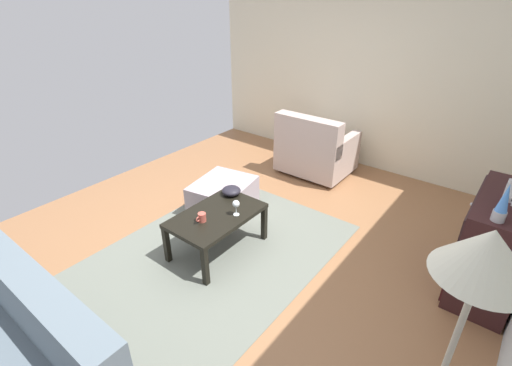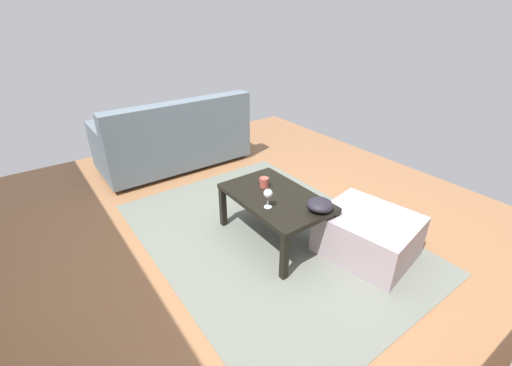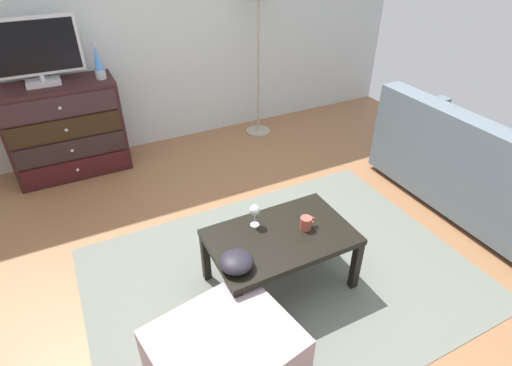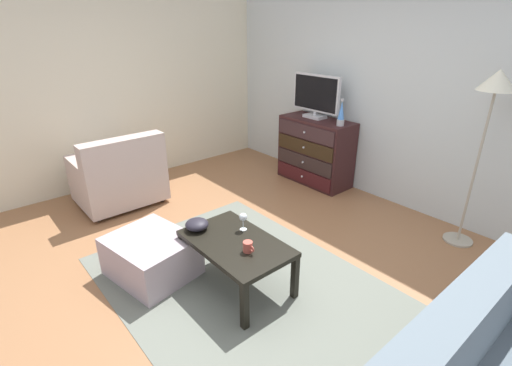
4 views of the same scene
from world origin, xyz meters
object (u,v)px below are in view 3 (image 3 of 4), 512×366
object	(u,v)px
tv	(34,50)
coffee_table	(281,241)
ottoman	(225,357)
mug	(306,223)
bowl_decorative	(236,262)
lava_lamp	(98,63)
dresser	(67,130)
wine_glass	(255,211)
couch_large	(477,172)

from	to	relation	value
tv	coffee_table	bearing A→B (deg)	-62.74
tv	ottoman	bearing A→B (deg)	-78.60
mug	bowl_decorative	size ratio (longest dim) A/B	0.57
lava_lamp	coffee_table	distance (m)	2.34
mug	dresser	bearing A→B (deg)	119.46
bowl_decorative	wine_glass	bearing A→B (deg)	48.21
dresser	coffee_table	xyz separation A→B (m)	(1.07, -2.19, -0.07)
dresser	wine_glass	distance (m)	2.25
coffee_table	dresser	bearing A→B (deg)	116.01
wine_glass	mug	distance (m)	0.34
wine_glass	couch_large	size ratio (longest dim) A/B	0.09
mug	ottoman	world-z (taller)	mug
lava_lamp	mug	xyz separation A→B (m)	(0.84, -2.16, -0.56)
wine_glass	ottoman	distance (m)	0.88
tv	couch_large	xyz separation A→B (m)	(3.05, -2.17, -0.85)
dresser	mug	distance (m)	2.53
coffee_table	lava_lamp	bearing A→B (deg)	107.25
coffee_table	ottoman	xyz separation A→B (m)	(-0.60, -0.47, -0.19)
dresser	bowl_decorative	bearing A→B (deg)	-73.25
dresser	couch_large	world-z (taller)	dresser
wine_glass	lava_lamp	bearing A→B (deg)	105.79
dresser	ottoman	distance (m)	2.72
dresser	tv	world-z (taller)	tv
wine_glass	mug	world-z (taller)	wine_glass
lava_lamp	wine_glass	world-z (taller)	lava_lamp
tv	bowl_decorative	distance (m)	2.57
dresser	mug	bearing A→B (deg)	-60.54
wine_glass	couch_large	distance (m)	2.03
bowl_decorative	coffee_table	bearing A→B (deg)	19.77
couch_large	bowl_decorative	bearing A→B (deg)	-175.46
lava_lamp	bowl_decorative	distance (m)	2.37
mug	couch_large	xyz separation A→B (m)	(1.73, 0.06, -0.13)
coffee_table	couch_large	size ratio (longest dim) A/B	0.52
dresser	ottoman	xyz separation A→B (m)	(0.47, -2.66, -0.26)
coffee_table	mug	bearing A→B (deg)	-4.97
coffee_table	bowl_decorative	size ratio (longest dim) A/B	4.61
dresser	bowl_decorative	size ratio (longest dim) A/B	5.05
tv	coffee_table	xyz separation A→B (m)	(1.14, -2.21, -0.81)
coffee_table	couch_large	world-z (taller)	couch_large
wine_glass	mug	size ratio (longest dim) A/B	1.38
tv	couch_large	world-z (taller)	tv
ottoman	couch_large	bearing A→B (deg)	11.77
coffee_table	mug	distance (m)	0.20
mug	lava_lamp	bearing A→B (deg)	111.31
dresser	bowl_decorative	xyz separation A→B (m)	(0.70, -2.32, 0.03)
lava_lamp	couch_large	distance (m)	3.40
tv	wine_glass	size ratio (longest dim) A/B	4.73
ottoman	mug	bearing A→B (deg)	30.64
coffee_table	wine_glass	size ratio (longest dim) A/B	5.85
mug	bowl_decorative	xyz separation A→B (m)	(-0.55, -0.12, 0.00)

